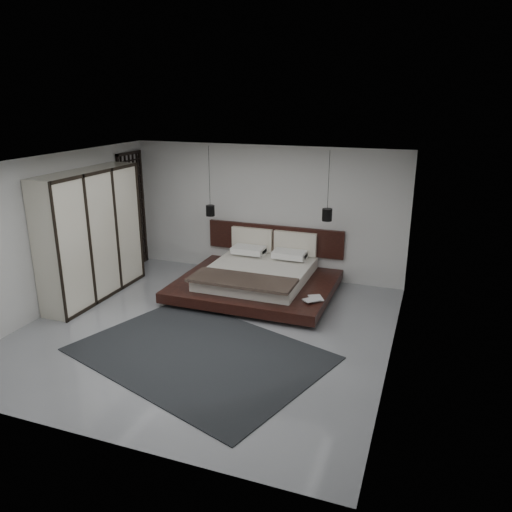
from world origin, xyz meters
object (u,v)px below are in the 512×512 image
at_px(pendant_left, 210,210).
at_px(wardrobe, 91,235).
at_px(pendant_right, 327,215).
at_px(lattice_screen, 133,211).
at_px(rug, 200,354).
at_px(bed, 258,277).

xyz_separation_m(pendant_left, wardrobe, (-1.69, -1.76, -0.24)).
bearing_deg(pendant_right, lattice_screen, 179.32).
bearing_deg(lattice_screen, pendant_right, -0.68).
bearing_deg(pendant_right, pendant_left, -180.00).
bearing_deg(rug, wardrobe, 153.99).
xyz_separation_m(lattice_screen, bed, (3.18, -0.55, -1.00)).
bearing_deg(lattice_screen, rug, -45.40).
relative_size(pendant_left, pendant_right, 1.08).
distance_m(bed, rug, 2.72).
bearing_deg(wardrobe, rug, -26.01).
xyz_separation_m(bed, wardrobe, (-2.93, -1.26, 0.93)).
relative_size(lattice_screen, pendant_left, 1.80).
bearing_deg(lattice_screen, bed, -9.82).
bearing_deg(lattice_screen, pendant_left, -1.56).
bearing_deg(pendant_left, pendant_right, 0.00).
bearing_deg(wardrobe, pendant_left, 46.12).
relative_size(lattice_screen, rug, 0.72).
relative_size(pendant_left, rug, 0.40).
distance_m(lattice_screen, pendant_right, 4.43).
distance_m(pendant_left, wardrobe, 2.45).
xyz_separation_m(lattice_screen, pendant_right, (4.42, -0.05, 0.28)).
distance_m(pendant_left, rug, 3.74).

